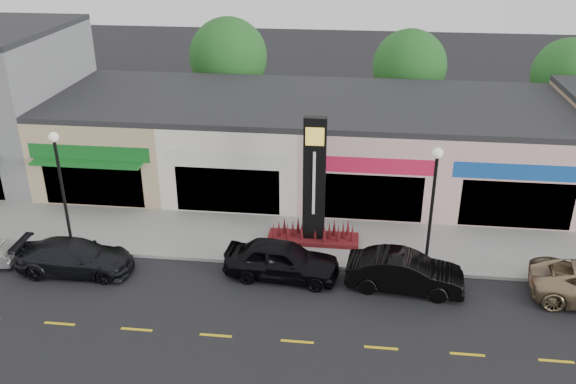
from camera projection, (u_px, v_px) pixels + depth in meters
The scene contains 16 objects.
ground at pixel (232, 289), 24.98m from camera, with size 120.00×120.00×0.00m, color black.
sidewalk at pixel (250, 237), 28.87m from camera, with size 52.00×4.30×0.15m, color gray.
curb at pixel (242, 261), 26.84m from camera, with size 52.00×0.20×0.15m, color gray.
shop_beige at pixel (126, 134), 35.19m from camera, with size 7.00×10.85×4.80m.
shop_cream at pixel (245, 138), 34.46m from camera, with size 7.00×10.01×4.80m.
shop_pink_w at pixel (369, 143), 33.72m from camera, with size 7.00×10.01×4.80m.
shop_pink_e at pixel (499, 149), 32.98m from camera, with size 7.00×10.01×4.80m.
tree_rear_west at pixel (228, 56), 40.77m from camera, with size 5.20×5.20×7.83m.
tree_rear_mid at pixel (409, 66), 39.64m from camera, with size 4.80×4.80×7.29m.
tree_rear_east at pixel (568, 75), 38.69m from camera, with size 4.60×4.60×6.94m.
lamp_west_near at pixel (61, 179), 26.61m from camera, with size 0.44×0.44×5.47m.
lamp_east_near at pixel (433, 197), 24.92m from camera, with size 0.44×0.44×5.47m.
pylon_sign at pixel (314, 199), 27.49m from camera, with size 4.20×1.30×6.00m.
car_dark_sedan at pixel (75, 257), 25.93m from camera, with size 4.93×2.00×1.43m, color black.
car_black_sedan at pixel (282, 260), 25.53m from camera, with size 4.83×1.94×1.65m, color black.
car_black_conv at pixel (405, 272), 24.73m from camera, with size 4.74×1.65×1.56m, color black.
Camera 1 is at (4.72, -20.56, 14.16)m, focal length 38.00 mm.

